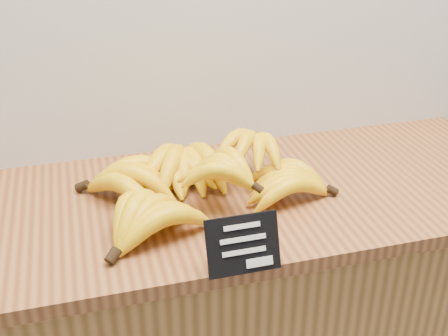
# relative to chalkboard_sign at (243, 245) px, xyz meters

# --- Properties ---
(counter_top) EXTENTS (1.48, 0.54, 0.03)m
(counter_top) POSITION_rel_chalkboard_sign_xyz_m (0.02, 0.26, -0.06)
(counter_top) COLOR brown
(counter_top) RESTS_ON counter
(chalkboard_sign) EXTENTS (0.13, 0.04, 0.10)m
(chalkboard_sign) POSITION_rel_chalkboard_sign_xyz_m (0.00, 0.00, 0.00)
(chalkboard_sign) COLOR black
(chalkboard_sign) RESTS_ON counter_top
(banana_pile) EXTENTS (0.53, 0.38, 0.12)m
(banana_pile) POSITION_rel_chalkboard_sign_xyz_m (-0.03, 0.27, -0.01)
(banana_pile) COLOR yellow
(banana_pile) RESTS_ON counter_top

